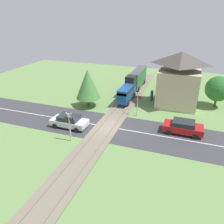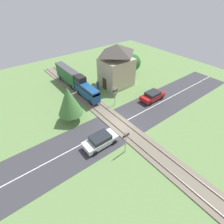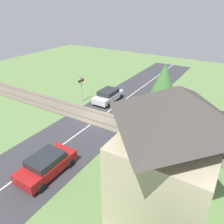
{
  "view_description": "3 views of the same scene",
  "coord_description": "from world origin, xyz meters",
  "px_view_note": "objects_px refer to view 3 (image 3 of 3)",
  "views": [
    {
      "loc": [
        7.91,
        -20.62,
        12.11
      ],
      "look_at": [
        0.0,
        1.59,
        1.2
      ],
      "focal_mm": 35.0,
      "sensor_mm": 36.0,
      "label": 1
    },
    {
      "loc": [
        -11.82,
        -13.56,
        15.73
      ],
      "look_at": [
        0.0,
        1.59,
        1.2
      ],
      "focal_mm": 28.0,
      "sensor_mm": 36.0,
      "label": 2
    },
    {
      "loc": [
        15.64,
        11.19,
        10.64
      ],
      "look_at": [
        0.0,
        1.59,
        1.2
      ],
      "focal_mm": 35.0,
      "sensor_mm": 36.0,
      "label": 3
    }
  ],
  "objects_px": {
    "car_near_crossing": "(108,95)",
    "car_far_side": "(46,165)",
    "crossing_signal_west_approach": "(81,85)",
    "pedestrian_by_station": "(193,167)",
    "station_building": "(168,158)",
    "crossing_signal_east_approach": "(122,122)"
  },
  "relations": [
    {
      "from": "crossing_signal_east_approach",
      "to": "station_building",
      "type": "xyz_separation_m",
      "value": [
        4.36,
        5.06,
        1.58
      ]
    },
    {
      "from": "pedestrian_by_station",
      "to": "crossing_signal_east_approach",
      "type": "bearing_deg",
      "value": -97.75
    },
    {
      "from": "car_far_side",
      "to": "station_building",
      "type": "distance_m",
      "value": 8.28
    },
    {
      "from": "car_near_crossing",
      "to": "crossing_signal_west_approach",
      "type": "relative_size",
      "value": 1.3
    },
    {
      "from": "car_far_side",
      "to": "station_building",
      "type": "relative_size",
      "value": 0.56
    },
    {
      "from": "car_far_side",
      "to": "pedestrian_by_station",
      "type": "distance_m",
      "value": 9.83
    },
    {
      "from": "pedestrian_by_station",
      "to": "station_building",
      "type": "bearing_deg",
      "value": -13.6
    },
    {
      "from": "crossing_signal_east_approach",
      "to": "pedestrian_by_station",
      "type": "relative_size",
      "value": 1.94
    },
    {
      "from": "crossing_signal_west_approach",
      "to": "station_building",
      "type": "distance_m",
      "value": 16.17
    },
    {
      "from": "crossing_signal_west_approach",
      "to": "pedestrian_by_station",
      "type": "relative_size",
      "value": 1.94
    },
    {
      "from": "station_building",
      "to": "car_near_crossing",
      "type": "bearing_deg",
      "value": -136.11
    },
    {
      "from": "station_building",
      "to": "crossing_signal_east_approach",
      "type": "bearing_deg",
      "value": -130.78
    },
    {
      "from": "car_near_crossing",
      "to": "car_far_side",
      "type": "height_order",
      "value": "car_far_side"
    },
    {
      "from": "car_near_crossing",
      "to": "station_building",
      "type": "distance_m",
      "value": 15.45
    },
    {
      "from": "car_near_crossing",
      "to": "pedestrian_by_station",
      "type": "bearing_deg",
      "value": 57.04
    },
    {
      "from": "crossing_signal_east_approach",
      "to": "station_building",
      "type": "distance_m",
      "value": 6.87
    },
    {
      "from": "car_near_crossing",
      "to": "car_far_side",
      "type": "distance_m",
      "value": 12.64
    },
    {
      "from": "crossing_signal_east_approach",
      "to": "station_building",
      "type": "height_order",
      "value": "station_building"
    },
    {
      "from": "car_far_side",
      "to": "crossing_signal_east_approach",
      "type": "height_order",
      "value": "crossing_signal_east_approach"
    },
    {
      "from": "crossing_signal_east_approach",
      "to": "pedestrian_by_station",
      "type": "height_order",
      "value": "crossing_signal_east_approach"
    },
    {
      "from": "crossing_signal_west_approach",
      "to": "crossing_signal_east_approach",
      "type": "xyz_separation_m",
      "value": [
        4.96,
        8.05,
        0.0
      ]
    },
    {
      "from": "car_far_side",
      "to": "pedestrian_by_station",
      "type": "bearing_deg",
      "value": 120.09
    }
  ]
}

